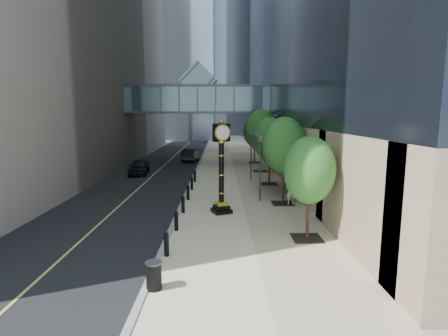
% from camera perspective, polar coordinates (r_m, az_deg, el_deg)
% --- Properties ---
extents(ground, '(320.00, 320.00, 0.00)m').
position_cam_1_polar(ground, '(14.01, 1.46, -15.93)').
color(ground, gray).
rests_on(ground, ground).
extents(road, '(8.00, 180.00, 0.02)m').
position_cam_1_polar(road, '(53.44, -7.58, 2.43)').
color(road, black).
rests_on(road, ground).
extents(sidewalk, '(8.00, 180.00, 0.06)m').
position_cam_1_polar(sidewalk, '(53.06, 1.03, 2.49)').
color(sidewalk, beige).
rests_on(sidewalk, ground).
extents(curb, '(0.25, 180.00, 0.07)m').
position_cam_1_polar(curb, '(53.10, -3.29, 2.48)').
color(curb, gray).
rests_on(curb, ground).
extents(distant_tower_c, '(22.00, 22.00, 65.00)m').
position_cam_1_polar(distant_tower_c, '(135.48, -3.08, 20.12)').
color(distant_tower_c, '#A3B1CD').
rests_on(distant_tower_c, ground).
extents(skywalk, '(17.00, 4.20, 5.80)m').
position_cam_1_polar(skywalk, '(40.84, -4.20, 11.37)').
color(skywalk, slate).
rests_on(skywalk, ground).
extents(entrance_canopy, '(3.00, 8.00, 4.38)m').
position_cam_1_polar(entrance_canopy, '(27.06, 7.86, 5.18)').
color(entrance_canopy, '#383F44').
rests_on(entrance_canopy, ground).
extents(bollard_row, '(0.20, 16.20, 0.90)m').
position_cam_1_polar(bollard_row, '(22.48, -6.27, -5.03)').
color(bollard_row, black).
rests_on(bollard_row, sidewalk).
extents(street_trees, '(3.08, 28.50, 6.33)m').
position_cam_1_polar(street_trees, '(30.33, 7.18, 5.01)').
color(street_trees, black).
rests_on(street_trees, sidewalk).
extents(street_clock, '(1.35, 1.35, 5.50)m').
position_cam_1_polar(street_clock, '(20.42, -0.43, -0.84)').
color(street_clock, black).
rests_on(street_clock, sidewalk).
extents(trash_bin, '(0.55, 0.55, 0.90)m').
position_cam_1_polar(trash_bin, '(12.40, -11.38, -16.95)').
color(trash_bin, black).
rests_on(trash_bin, sidewalk).
extents(pedestrian, '(0.74, 0.60, 1.75)m').
position_cam_1_polar(pedestrian, '(22.91, 10.81, -3.78)').
color(pedestrian, '#BDB7AD').
rests_on(pedestrian, sidewalk).
extents(car_near, '(2.07, 4.40, 1.46)m').
position_cam_1_polar(car_near, '(35.17, -13.69, 0.19)').
color(car_near, black).
rests_on(car_near, road).
extents(car_far, '(2.12, 4.84, 1.55)m').
position_cam_1_polar(car_far, '(44.12, -5.50, 2.16)').
color(car_far, black).
rests_on(car_far, road).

